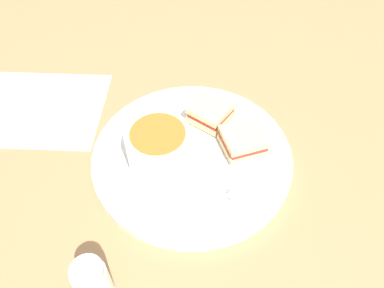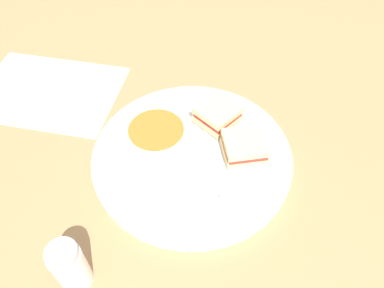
# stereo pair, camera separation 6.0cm
# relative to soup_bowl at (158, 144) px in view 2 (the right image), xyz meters

# --- Properties ---
(ground_plane) EXTENTS (2.40, 2.40, 0.00)m
(ground_plane) POSITION_rel_soup_bowl_xyz_m (0.03, -0.05, -0.06)
(ground_plane) COLOR #9E754C
(plate) EXTENTS (0.33, 0.33, 0.02)m
(plate) POSITION_rel_soup_bowl_xyz_m (0.03, -0.05, -0.05)
(plate) COLOR white
(plate) RESTS_ON ground_plane
(soup_bowl) EXTENTS (0.10, 0.10, 0.07)m
(soup_bowl) POSITION_rel_soup_bowl_xyz_m (0.00, 0.00, 0.00)
(soup_bowl) COLOR white
(soup_bowl) RESTS_ON plate
(spoon) EXTENTS (0.03, 0.13, 0.01)m
(spoon) POSITION_rel_soup_bowl_xyz_m (-0.05, -0.12, -0.03)
(spoon) COLOR silver
(spoon) RESTS_ON plate
(sandwich_half_near) EXTENTS (0.08, 0.09, 0.03)m
(sandwich_half_near) POSITION_rel_soup_bowl_xyz_m (0.05, -0.13, -0.02)
(sandwich_half_near) COLOR #DBBC7F
(sandwich_half_near) RESTS_ON plate
(sandwich_half_far) EXTENTS (0.09, 0.09, 0.03)m
(sandwich_half_far) POSITION_rel_soup_bowl_xyz_m (0.11, -0.07, -0.02)
(sandwich_half_far) COLOR #DBBC7F
(sandwich_half_far) RESTS_ON plate
(salt_shaker) EXTENTS (0.04, 0.04, 0.09)m
(salt_shaker) POSITION_rel_soup_bowl_xyz_m (-0.21, 0.04, -0.01)
(salt_shaker) COLOR silver
(salt_shaker) RESTS_ON ground_plane
(menu_sheet) EXTENTS (0.22, 0.29, 0.00)m
(menu_sheet) POSITION_rel_soup_bowl_xyz_m (0.11, 0.27, -0.05)
(menu_sheet) COLOR white
(menu_sheet) RESTS_ON ground_plane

